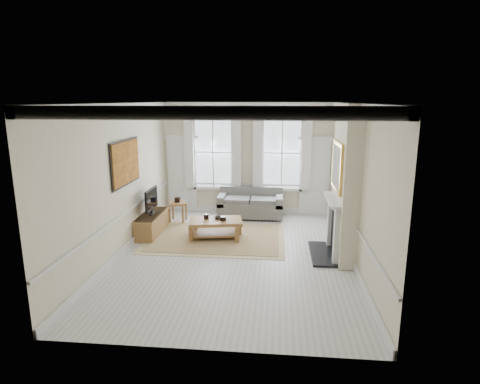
# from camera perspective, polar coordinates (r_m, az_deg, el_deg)

# --- Properties ---
(floor) EXTENTS (7.20, 7.20, 0.00)m
(floor) POSITION_cam_1_polar(r_m,az_deg,el_deg) (9.28, -0.74, -8.91)
(floor) COLOR #B7B5AD
(floor) RESTS_ON ground
(ceiling) EXTENTS (7.20, 7.20, 0.00)m
(ceiling) POSITION_cam_1_polar(r_m,az_deg,el_deg) (8.61, -0.81, 12.58)
(ceiling) COLOR white
(ceiling) RESTS_ON back_wall
(back_wall) EXTENTS (5.20, 0.00, 5.20)m
(back_wall) POSITION_cam_1_polar(r_m,az_deg,el_deg) (12.32, 1.06, 4.77)
(back_wall) COLOR beige
(back_wall) RESTS_ON floor
(left_wall) EXTENTS (0.00, 7.20, 7.20)m
(left_wall) POSITION_cam_1_polar(r_m,az_deg,el_deg) (9.43, -16.68, 1.67)
(left_wall) COLOR beige
(left_wall) RESTS_ON floor
(right_wall) EXTENTS (0.00, 7.20, 7.20)m
(right_wall) POSITION_cam_1_polar(r_m,az_deg,el_deg) (8.89, 16.12, 1.05)
(right_wall) COLOR beige
(right_wall) RESTS_ON floor
(window_left) EXTENTS (1.26, 0.20, 2.20)m
(window_left) POSITION_cam_1_polar(r_m,az_deg,el_deg) (12.37, -3.83, 5.71)
(window_left) COLOR #B2BCC6
(window_left) RESTS_ON back_wall
(window_right) EXTENTS (1.26, 0.20, 2.20)m
(window_right) POSITION_cam_1_polar(r_m,az_deg,el_deg) (12.21, 5.99, 5.57)
(window_right) COLOR #B2BCC6
(window_right) RESTS_ON back_wall
(door_left) EXTENTS (0.90, 0.08, 2.30)m
(door_left) POSITION_cam_1_polar(r_m,az_deg,el_deg) (12.70, -8.23, 2.36)
(door_left) COLOR silver
(door_left) RESTS_ON floor
(door_right) EXTENTS (0.90, 0.08, 2.30)m
(door_right) POSITION_cam_1_polar(r_m,az_deg,el_deg) (12.39, 10.54, 2.01)
(door_right) COLOR silver
(door_right) RESTS_ON floor
(painting) EXTENTS (0.05, 1.66, 1.06)m
(painting) POSITION_cam_1_polar(r_m,az_deg,el_deg) (9.63, -15.93, 4.06)
(painting) COLOR #BB7620
(painting) RESTS_ON left_wall
(chimney_breast) EXTENTS (0.35, 1.70, 3.38)m
(chimney_breast) POSITION_cam_1_polar(r_m,az_deg,el_deg) (9.06, 14.81, 1.33)
(chimney_breast) COLOR beige
(chimney_breast) RESTS_ON floor
(hearth) EXTENTS (0.55, 1.50, 0.05)m
(hearth) POSITION_cam_1_polar(r_m,az_deg,el_deg) (9.47, 11.66, -8.58)
(hearth) COLOR black
(hearth) RESTS_ON floor
(fireplace) EXTENTS (0.21, 1.45, 1.33)m
(fireplace) POSITION_cam_1_polar(r_m,az_deg,el_deg) (9.26, 13.09, -4.50)
(fireplace) COLOR silver
(fireplace) RESTS_ON floor
(mirror) EXTENTS (0.06, 1.26, 1.06)m
(mirror) POSITION_cam_1_polar(r_m,az_deg,el_deg) (8.96, 13.58, 3.56)
(mirror) COLOR gold
(mirror) RESTS_ON chimney_breast
(sofa) EXTENTS (1.92, 0.93, 0.88)m
(sofa) POSITION_cam_1_polar(r_m,az_deg,el_deg) (12.10, 1.52, -1.85)
(sofa) COLOR #5A5957
(sofa) RESTS_ON floor
(side_table) EXTENTS (0.62, 0.62, 0.58)m
(side_table) POSITION_cam_1_polar(r_m,az_deg,el_deg) (11.74, -8.86, -1.96)
(side_table) COLOR brown
(side_table) RESTS_ON floor
(rug) EXTENTS (3.50, 2.60, 0.02)m
(rug) POSITION_cam_1_polar(r_m,az_deg,el_deg) (10.34, -3.44, -6.52)
(rug) COLOR #A18553
(rug) RESTS_ON floor
(coffee_table) EXTENTS (1.43, 0.99, 0.49)m
(coffee_table) POSITION_cam_1_polar(r_m,az_deg,el_deg) (10.22, -3.47, -4.40)
(coffee_table) COLOR brown
(coffee_table) RESTS_ON rug
(ceramic_pot_a) EXTENTS (0.13, 0.13, 0.13)m
(ceramic_pot_a) POSITION_cam_1_polar(r_m,az_deg,el_deg) (10.26, -4.82, -3.50)
(ceramic_pot_a) COLOR black
(ceramic_pot_a) RESTS_ON coffee_table
(ceramic_pot_b) EXTENTS (0.15, 0.15, 0.11)m
(ceramic_pot_b) POSITION_cam_1_polar(r_m,az_deg,el_deg) (10.10, -2.40, -3.79)
(ceramic_pot_b) COLOR black
(ceramic_pot_b) RESTS_ON coffee_table
(bowl) EXTENTS (0.29, 0.29, 0.05)m
(bowl) POSITION_cam_1_polar(r_m,az_deg,el_deg) (10.27, -3.11, -3.67)
(bowl) COLOR black
(bowl) RESTS_ON coffee_table
(tv_stand) EXTENTS (0.49, 1.52, 0.54)m
(tv_stand) POSITION_cam_1_polar(r_m,az_deg,el_deg) (10.84, -12.43, -4.45)
(tv_stand) COLOR brown
(tv_stand) RESTS_ON floor
(tv) EXTENTS (0.08, 0.90, 0.68)m
(tv) POSITION_cam_1_polar(r_m,az_deg,el_deg) (10.65, -12.49, -1.03)
(tv) COLOR black
(tv) RESTS_ON tv_stand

